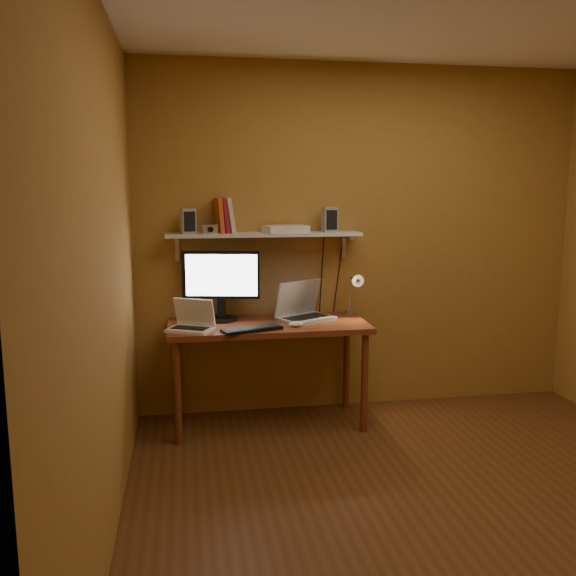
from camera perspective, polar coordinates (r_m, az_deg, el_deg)
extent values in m
cube|color=#5C3417|center=(3.60, 14.07, -19.18)|extent=(3.40, 3.20, 0.02)
cube|color=#A76B33|center=(4.70, 6.82, 4.49)|extent=(3.40, 0.02, 2.60)
cube|color=#A76B33|center=(2.93, -17.06, 1.25)|extent=(0.02, 3.20, 2.60)
cube|color=maroon|center=(4.31, -1.86, -3.57)|extent=(1.40, 0.60, 0.04)
cylinder|color=maroon|center=(4.14, -10.30, -9.65)|extent=(0.05, 0.05, 0.71)
cylinder|color=maroon|center=(4.31, 7.17, -8.79)|extent=(0.05, 0.05, 0.71)
cylinder|color=maroon|center=(4.60, -10.25, -7.71)|extent=(0.05, 0.05, 0.71)
cylinder|color=maroon|center=(4.75, 5.49, -7.04)|extent=(0.05, 0.05, 0.71)
cube|color=silver|center=(4.40, -2.24, 5.04)|extent=(1.40, 0.25, 0.02)
cube|color=silver|center=(4.48, -10.32, 3.66)|extent=(0.03, 0.03, 0.18)
cube|color=silver|center=(4.63, 5.23, 3.95)|extent=(0.03, 0.03, 0.18)
cylinder|color=black|center=(4.42, -6.23, -2.90)|extent=(0.27, 0.27, 0.02)
cube|color=black|center=(4.40, -6.25, -1.79)|extent=(0.06, 0.05, 0.17)
cube|color=black|center=(4.36, -6.31, 1.22)|extent=(0.55, 0.14, 0.34)
cube|color=white|center=(4.35, -6.29, 1.19)|extent=(0.50, 0.10, 0.30)
cube|color=gray|center=(4.41, 1.70, -2.86)|extent=(0.46, 0.42, 0.02)
cube|color=black|center=(4.41, 1.70, -2.72)|extent=(0.35, 0.29, 0.00)
cube|color=gray|center=(4.46, 0.90, -0.92)|extent=(0.38, 0.26, 0.26)
cube|color=#141B3E|center=(4.46, 0.90, -0.92)|extent=(0.33, 0.22, 0.22)
cube|color=white|center=(4.12, -9.15, -3.86)|extent=(0.34, 0.30, 0.02)
cube|color=black|center=(4.11, -9.15, -3.71)|extent=(0.26, 0.20, 0.00)
cube|color=white|center=(4.16, -8.74, -2.24)|extent=(0.28, 0.19, 0.19)
cube|color=black|center=(4.16, -8.74, -2.24)|extent=(0.24, 0.15, 0.16)
cube|color=black|center=(4.08, -3.41, -3.85)|extent=(0.43, 0.25, 0.02)
ellipsoid|color=white|center=(4.19, 0.75, -3.38)|extent=(0.11, 0.09, 0.04)
cube|color=silver|center=(4.66, 5.80, -2.48)|extent=(0.05, 0.06, 0.08)
cylinder|color=silver|center=(4.64, 5.83, -0.67)|extent=(0.02, 0.02, 0.28)
cylinder|color=silver|center=(4.54, 6.13, 0.90)|extent=(0.01, 0.16, 0.01)
cone|color=silver|center=(4.46, 6.40, 0.75)|extent=(0.09, 0.09, 0.09)
sphere|color=#FFE0A5|center=(4.44, 6.48, 0.71)|extent=(0.04, 0.04, 0.04)
cube|color=gray|center=(4.34, -9.34, 6.19)|extent=(0.12, 0.12, 0.18)
cube|color=gray|center=(4.48, 3.91, 6.41)|extent=(0.11, 0.11, 0.18)
cube|color=#C24D1D|center=(4.39, -6.46, 6.77)|extent=(0.07, 0.17, 0.25)
cube|color=maroon|center=(4.39, -6.00, 6.77)|extent=(0.08, 0.18, 0.25)
cube|color=beige|center=(4.39, -5.55, 6.78)|extent=(0.09, 0.18, 0.25)
cube|color=silver|center=(4.30, -7.34, 5.47)|extent=(0.11, 0.05, 0.06)
cylinder|color=black|center=(4.28, -7.33, 5.46)|extent=(0.04, 0.03, 0.04)
cube|color=white|center=(4.41, -0.24, 5.55)|extent=(0.34, 0.26, 0.05)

